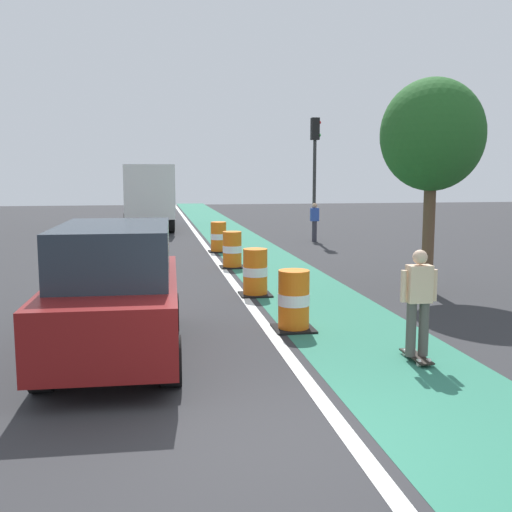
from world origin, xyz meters
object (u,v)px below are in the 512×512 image
pedestrian_crossing (315,221)px  traffic_light_corner (315,157)px  traffic_barrel_front (294,301)px  delivery_truck_down_block (147,193)px  traffic_barrel_mid (255,273)px  parked_suv_nearest (116,290)px  street_tree_sidewalk (432,136)px  traffic_barrel_back (232,250)px  skateboarder_on_lane (418,302)px  traffic_barrel_far (219,237)px

pedestrian_crossing → traffic_light_corner: bearing=77.4°
traffic_barrel_front → traffic_light_corner: bearing=73.4°
delivery_truck_down_block → traffic_barrel_mid: bearing=-81.8°
parked_suv_nearest → traffic_barrel_mid: parked_suv_nearest is taller
traffic_barrel_mid → street_tree_sidewalk: bearing=-3.3°
traffic_barrel_front → parked_suv_nearest: bearing=-160.1°
parked_suv_nearest → traffic_barrel_back: 9.03m
traffic_barrel_front → street_tree_sidewalk: (3.97, 2.96, 3.14)m
pedestrian_crossing → traffic_barrel_front: bearing=-106.7°
pedestrian_crossing → delivery_truck_down_block: bearing=134.2°
traffic_light_corner → street_tree_sidewalk: size_ratio=1.02×
parked_suv_nearest → traffic_barrel_back: parked_suv_nearest is taller
traffic_barrel_mid → street_tree_sidewalk: street_tree_sidewalk is taller
skateboarder_on_lane → street_tree_sidewalk: 6.30m
delivery_truck_down_block → street_tree_sidewalk: bearing=-69.5°
traffic_barrel_far → delivery_truck_down_block: 10.17m
parked_suv_nearest → traffic_barrel_far: size_ratio=4.27×
traffic_barrel_mid → traffic_barrel_far: (0.02, 7.95, 0.00)m
skateboarder_on_lane → parked_suv_nearest: bearing=167.5°
skateboarder_on_lane → pedestrian_crossing: (2.75, 15.91, -0.05)m
delivery_truck_down_block → pedestrian_crossing: (6.88, -7.07, -0.98)m
skateboarder_on_lane → delivery_truck_down_block: (-4.13, 22.98, 0.94)m
traffic_barrel_back → traffic_light_corner: (4.39, 6.85, 2.97)m
parked_suv_nearest → traffic_barrel_far: parked_suv_nearest is taller
skateboarder_on_lane → traffic_barrel_far: bearing=96.7°
pedestrian_crossing → skateboarder_on_lane: bearing=-99.8°
traffic_barrel_far → traffic_light_corner: 6.16m
traffic_barrel_mid → traffic_barrel_far: 7.95m
traffic_barrel_front → traffic_barrel_far: (-0.14, 11.14, 0.00)m
skateboarder_on_lane → traffic_light_corner: 16.81m
traffic_barrel_back → traffic_light_corner: traffic_light_corner is taller
traffic_barrel_back → street_tree_sidewalk: 6.83m
traffic_barrel_back → delivery_truck_down_block: delivery_truck_down_block is taller
traffic_barrel_far → parked_suv_nearest: bearing=-103.4°
traffic_barrel_far → traffic_light_corner: traffic_light_corner is taller
pedestrian_crossing → traffic_barrel_far: bearing=-148.1°
skateboarder_on_lane → traffic_light_corner: bearing=80.1°
skateboarder_on_lane → traffic_barrel_far: size_ratio=1.55×
traffic_barrel_mid → traffic_barrel_back: (0.02, 4.23, 0.00)m
skateboarder_on_lane → traffic_barrel_front: (-1.41, 2.09, -0.38)m
traffic_barrel_back → street_tree_sidewalk: (4.10, -4.47, 3.14)m
skateboarder_on_lane → delivery_truck_down_block: delivery_truck_down_block is taller
traffic_barrel_back → skateboarder_on_lane: bearing=-80.8°
parked_suv_nearest → street_tree_sidewalk: street_tree_sidewalk is taller
street_tree_sidewalk → delivery_truck_down_block: bearing=110.5°
skateboarder_on_lane → traffic_barrel_mid: (-1.57, 5.28, -0.38)m
traffic_barrel_far → delivery_truck_down_block: size_ratio=0.14×
traffic_barrel_far → traffic_barrel_back: bearing=-89.9°
traffic_barrel_far → pedestrian_crossing: size_ratio=0.68×
parked_suv_nearest → pedestrian_crossing: parked_suv_nearest is taller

